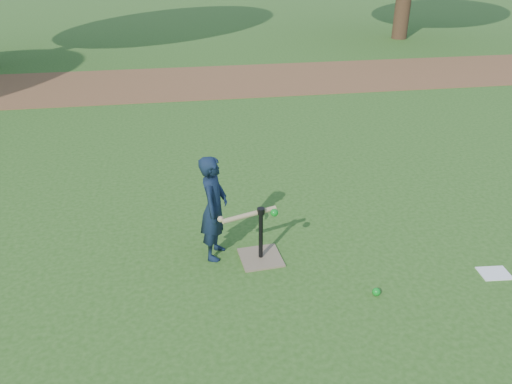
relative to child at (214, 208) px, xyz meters
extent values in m
plane|color=#285116|center=(0.80, -0.29, -0.58)|extent=(80.00, 80.00, 0.00)
cube|color=brown|center=(0.80, 7.21, -0.57)|extent=(24.00, 3.00, 0.01)
imported|color=black|center=(0.00, 0.00, 0.00)|extent=(0.40, 0.49, 1.16)
sphere|color=#0C891C|center=(1.45, -0.95, -0.54)|extent=(0.08, 0.08, 0.08)
cube|color=white|center=(2.78, -0.82, -0.57)|extent=(0.32, 0.26, 0.01)
cube|color=#806D51|center=(0.47, -0.16, -0.57)|extent=(0.46, 0.46, 0.02)
cylinder|color=black|center=(0.47, -0.16, -0.28)|extent=(0.05, 0.05, 0.55)
cylinder|color=black|center=(0.47, -0.16, 0.01)|extent=(0.08, 0.08, 0.06)
cylinder|color=tan|center=(0.35, -0.18, -0.01)|extent=(0.59, 0.24, 0.05)
sphere|color=tan|center=(0.05, -0.22, -0.01)|extent=(0.06, 0.06, 0.06)
sphere|color=#0C891C|center=(0.58, -0.25, 0.03)|extent=(0.08, 0.08, 0.08)
camera|label=1|loc=(-0.32, -4.51, 2.51)|focal=35.00mm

